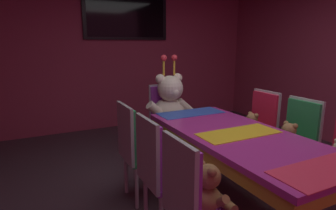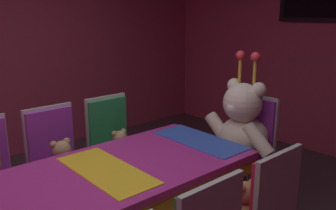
% 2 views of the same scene
% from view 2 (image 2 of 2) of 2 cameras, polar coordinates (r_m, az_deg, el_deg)
% --- Properties ---
extents(banquet_table, '(0.90, 2.02, 0.75)m').
position_cam_2_polar(banquet_table, '(2.41, -9.58, -12.06)').
color(banquet_table, '#B22D8C').
rests_on(banquet_table, ground_plane).
extents(chair_left_1, '(0.42, 0.41, 0.98)m').
position_cam_2_polar(chair_left_1, '(3.11, -17.36, -7.41)').
color(chair_left_1, purple).
rests_on(chair_left_1, ground_plane).
extents(teddy_left_1, '(0.24, 0.32, 0.30)m').
position_cam_2_polar(teddy_left_1, '(2.99, -16.18, -8.43)').
color(teddy_left_1, tan).
rests_on(teddy_left_1, chair_left_1).
extents(chair_left_2, '(0.42, 0.41, 0.98)m').
position_cam_2_polar(chair_left_2, '(3.34, -8.84, -5.34)').
color(chair_left_2, '#268C4C').
rests_on(chair_left_2, ground_plane).
extents(teddy_left_2, '(0.21, 0.27, 0.26)m').
position_cam_2_polar(teddy_left_2, '(3.24, -7.46, -6.45)').
color(teddy_left_2, tan).
rests_on(teddy_left_2, chair_left_2).
extents(teddy_right_2, '(0.23, 0.30, 0.28)m').
position_cam_2_polar(teddy_right_2, '(2.34, 11.73, -15.09)').
color(teddy_right_2, '#9E7247').
rests_on(teddy_right_2, chair_right_2).
extents(throne_chair, '(0.41, 0.42, 0.98)m').
position_cam_2_polar(throne_chair, '(3.42, 12.99, -5.06)').
color(throne_chair, purple).
rests_on(throne_chair, ground_plane).
extents(king_teddy_bear, '(0.73, 0.56, 0.94)m').
position_cam_2_polar(king_teddy_bear, '(3.24, 11.37, -3.08)').
color(king_teddy_bear, silver).
rests_on(king_teddy_bear, throne_chair).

